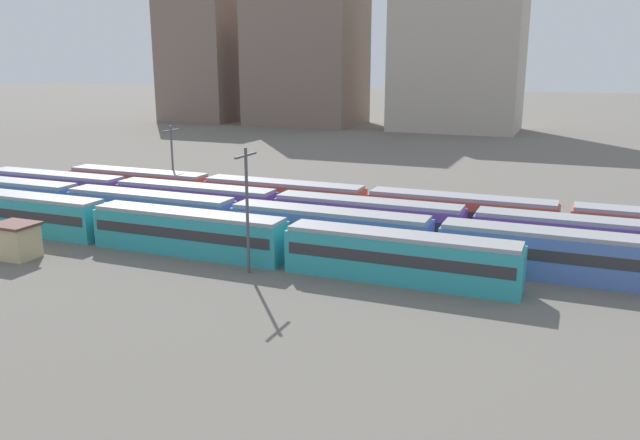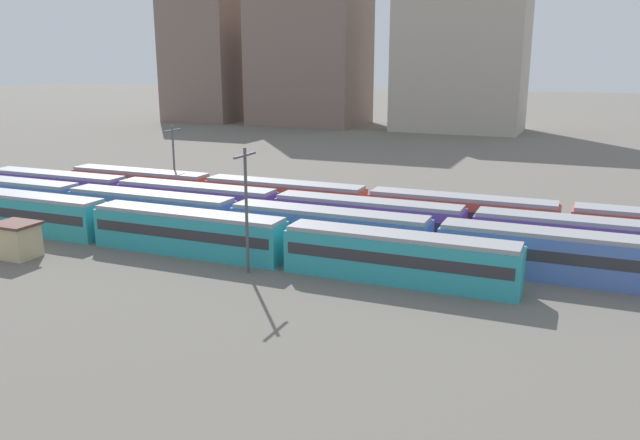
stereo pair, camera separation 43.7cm
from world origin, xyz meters
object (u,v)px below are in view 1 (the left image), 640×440
object	(u,v)px
train_track_2	(277,210)
train_track_3	(460,214)
catenary_pole_1	(172,158)
train_track_1	(329,230)
train_track_0	(188,232)
signal_hut	(16,240)
catenary_pole_0	(247,205)

from	to	relation	value
train_track_2	train_track_3	bearing A→B (deg)	16.87
train_track_2	train_track_3	xyz separation A→B (m)	(17.14, 5.20, 0.00)
catenary_pole_1	train_track_1	bearing A→B (deg)	-27.61
train_track_1	catenary_pole_1	world-z (taller)	catenary_pole_1
train_track_1	train_track_2	world-z (taller)	same
train_track_0	catenary_pole_1	size ratio (longest dim) A/B	6.32
train_track_2	catenary_pole_1	xyz separation A→B (m)	(-17.75, 8.05, 3.04)
train_track_0	signal_hut	distance (m)	14.40
train_track_3	signal_hut	distance (m)	40.06
train_track_0	catenary_pole_0	world-z (taller)	catenary_pole_0
train_track_3	catenary_pole_0	world-z (taller)	catenary_pole_0
train_track_2	signal_hut	xyz separation A→B (m)	(-16.13, -17.11, -0.35)
train_track_2	signal_hut	world-z (taller)	train_track_2
train_track_1	signal_hut	xyz separation A→B (m)	(-23.73, -11.91, -0.35)
train_track_0	train_track_2	xyz separation A→B (m)	(3.39, 10.40, 0.00)
train_track_0	train_track_2	distance (m)	10.94
train_track_2	catenary_pole_0	bearing A→B (deg)	-73.19
signal_hut	train_track_2	bearing A→B (deg)	46.68
catenary_pole_0	catenary_pole_1	bearing A→B (deg)	135.72
train_track_3	train_track_2	bearing A→B (deg)	-163.13
train_track_2	catenary_pole_0	distance (m)	14.17
train_track_0	train_track_2	bearing A→B (deg)	71.94
signal_hut	train_track_3	bearing A→B (deg)	33.84
train_track_1	train_track_2	bearing A→B (deg)	145.61
train_track_2	signal_hut	distance (m)	23.52
train_track_0	train_track_1	distance (m)	12.16
train_track_1	train_track_3	distance (m)	14.12
train_track_1	catenary_pole_0	world-z (taller)	catenary_pole_0
train_track_0	train_track_1	xyz separation A→B (m)	(10.99, 5.20, 0.00)
catenary_pole_0	signal_hut	bearing A→B (deg)	-168.76
train_track_2	catenary_pole_0	size ratio (longest dim) A/B	7.50
train_track_2	train_track_3	world-z (taller)	same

